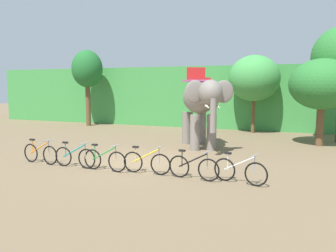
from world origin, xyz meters
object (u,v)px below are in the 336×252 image
(bike_green, at_px, (105,160))
(bike_white, at_px, (240,171))
(bike_orange, at_px, (40,153))
(elephant, at_px, (200,101))
(bike_teal, at_px, (75,157))
(tree_far_right, at_px, (254,78))
(tree_left, at_px, (87,70))
(bike_yellow, at_px, (146,162))
(bike_black, at_px, (193,167))
(tree_far_left, at_px, (322,85))

(bike_green, distance_m, bike_white, 4.58)
(bike_orange, bearing_deg, elephant, 49.03)
(bike_orange, distance_m, bike_teal, 1.60)
(tree_far_right, relative_size, bike_green, 2.77)
(tree_left, distance_m, bike_green, 14.35)
(tree_far_right, bearing_deg, bike_green, -106.00)
(elephant, height_order, bike_teal, elephant)
(bike_orange, height_order, bike_yellow, same)
(elephant, xyz_separation_m, bike_teal, (-3.05, -5.39, -1.82))
(tree_left, height_order, bike_black, tree_left)
(bike_teal, height_order, bike_black, same)
(tree_far_left, distance_m, bike_orange, 12.95)
(tree_far_right, xyz_separation_m, bike_black, (-0.18, -11.58, -2.95))
(tree_far_left, bearing_deg, bike_green, -130.87)
(bike_white, bearing_deg, tree_far_left, 73.03)
(elephant, relative_size, bike_yellow, 2.37)
(bike_yellow, distance_m, bike_black, 1.66)
(tree_left, distance_m, bike_yellow, 15.16)
(bike_green, height_order, bike_black, same)
(bike_teal, bearing_deg, bike_white, 1.27)
(tree_far_right, xyz_separation_m, bike_yellow, (-1.84, -11.50, -2.95))
(tree_left, bearing_deg, tree_far_left, -11.18)
(tree_far_left, height_order, bike_teal, tree_far_left)
(bike_black, distance_m, bike_white, 1.42)
(elephant, xyz_separation_m, bike_orange, (-4.64, -5.34, -1.82))
(tree_left, bearing_deg, bike_green, -53.21)
(bike_green, distance_m, bike_yellow, 1.52)
(elephant, bearing_deg, bike_black, -75.69)
(tree_left, relative_size, bike_green, 3.17)
(elephant, bearing_deg, bike_yellow, -93.17)
(tree_far_left, relative_size, bike_yellow, 2.45)
(tree_left, bearing_deg, bike_yellow, -48.13)
(bike_teal, height_order, bike_green, same)
(bike_orange, bearing_deg, bike_teal, -1.63)
(tree_far_right, distance_m, bike_white, 11.94)
(tree_far_right, relative_size, bike_orange, 2.78)
(tree_far_right, bearing_deg, bike_black, -90.90)
(bike_black, bearing_deg, bike_yellow, 177.11)
(elephant, distance_m, bike_white, 6.22)
(tree_far_right, relative_size, elephant, 1.17)
(tree_left, bearing_deg, bike_orange, -63.65)
(bike_orange, bearing_deg, bike_yellow, 1.17)
(tree_far_left, xyz_separation_m, bike_green, (-7.00, -8.09, -2.56))
(bike_teal, bearing_deg, tree_far_left, 44.36)
(elephant, xyz_separation_m, bike_black, (1.36, -5.34, -1.82))
(bike_orange, bearing_deg, tree_far_left, 39.18)
(tree_left, xyz_separation_m, tree_far_left, (15.31, -3.03, -1.08))
(tree_far_left, distance_m, bike_green, 11.00)
(tree_far_left, height_order, bike_green, tree_far_left)
(bike_green, height_order, bike_yellow, same)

